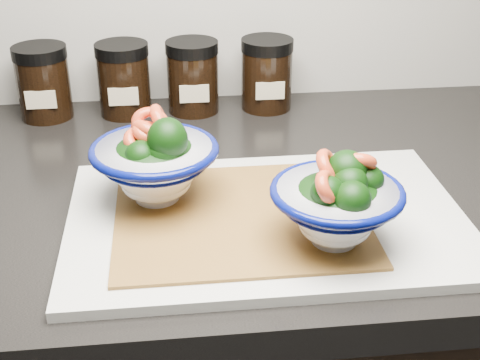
{
  "coord_description": "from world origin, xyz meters",
  "views": [
    {
      "loc": [
        0.0,
        0.69,
        1.3
      ],
      "look_at": [
        0.08,
        1.33,
        0.96
      ],
      "focal_mm": 50.0,
      "sensor_mm": 36.0,
      "label": 1
    }
  ],
  "objects": [
    {
      "name": "countertop",
      "position": [
        0.0,
        1.45,
        0.88
      ],
      "size": [
        3.5,
        0.6,
        0.04
      ],
      "primitive_type": "cube",
      "color": "black",
      "rests_on": "cabinet"
    },
    {
      "name": "cutting_board",
      "position": [
        0.11,
        1.33,
        0.91
      ],
      "size": [
        0.45,
        0.3,
        0.01
      ],
      "primitive_type": "cube",
      "color": "beige",
      "rests_on": "countertop"
    },
    {
      "name": "bamboo_mat",
      "position": [
        0.08,
        1.33,
        0.91
      ],
      "size": [
        0.28,
        0.24,
        0.0
      ],
      "primitive_type": "cube",
      "color": "#A87B32",
      "rests_on": "cutting_board"
    },
    {
      "name": "bowl_left",
      "position": [
        -0.02,
        1.38,
        0.96
      ],
      "size": [
        0.15,
        0.15,
        0.12
      ],
      "rotation": [
        0.0,
        0.0,
        -0.26
      ],
      "color": "white",
      "rests_on": "bamboo_mat"
    },
    {
      "name": "bowl_right",
      "position": [
        0.17,
        1.27,
        0.96
      ],
      "size": [
        0.14,
        0.14,
        0.1
      ],
      "rotation": [
        0.0,
        0.0,
        0.01
      ],
      "color": "white",
      "rests_on": "bamboo_mat"
    },
    {
      "name": "spice_jar_a",
      "position": [
        -0.19,
        1.69,
        0.96
      ],
      "size": [
        0.08,
        0.08,
        0.11
      ],
      "color": "black",
      "rests_on": "countertop"
    },
    {
      "name": "spice_jar_b",
      "position": [
        -0.07,
        1.69,
        0.96
      ],
      "size": [
        0.08,
        0.08,
        0.11
      ],
      "color": "black",
      "rests_on": "countertop"
    },
    {
      "name": "spice_jar_c",
      "position": [
        0.04,
        1.69,
        0.96
      ],
      "size": [
        0.08,
        0.08,
        0.11
      ],
      "color": "black",
      "rests_on": "countertop"
    },
    {
      "name": "spice_jar_d",
      "position": [
        0.16,
        1.69,
        0.96
      ],
      "size": [
        0.08,
        0.08,
        0.11
      ],
      "color": "black",
      "rests_on": "countertop"
    }
  ]
}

